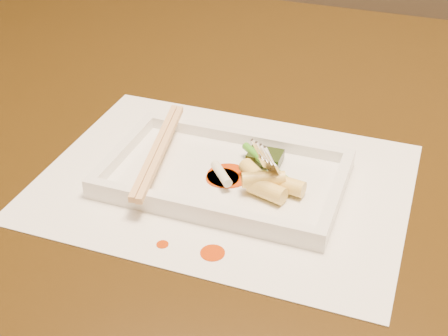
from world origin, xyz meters
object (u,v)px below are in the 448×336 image
(table, at_px, (256,181))
(fork, at_px, (294,120))
(plate_base, at_px, (224,178))
(placemat, at_px, (224,182))
(chopstick_a, at_px, (155,149))

(table, distance_m, fork, 0.24)
(table, distance_m, plate_base, 0.19)
(placemat, xyz_separation_m, plate_base, (0.00, 0.00, 0.00))
(table, xyz_separation_m, chopstick_a, (-0.07, -0.15, 0.13))
(placemat, bearing_deg, table, 93.14)
(table, relative_size, chopstick_a, 7.20)
(plate_base, distance_m, chopstick_a, 0.08)
(table, xyz_separation_m, plate_base, (0.01, -0.15, 0.11))
(table, height_order, chopstick_a, chopstick_a)
(fork, bearing_deg, chopstick_a, -173.25)
(placemat, bearing_deg, fork, 14.42)
(plate_base, height_order, chopstick_a, chopstick_a)
(table, bearing_deg, chopstick_a, -115.70)
(plate_base, relative_size, chopstick_a, 1.34)
(plate_base, bearing_deg, chopstick_a, 180.00)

